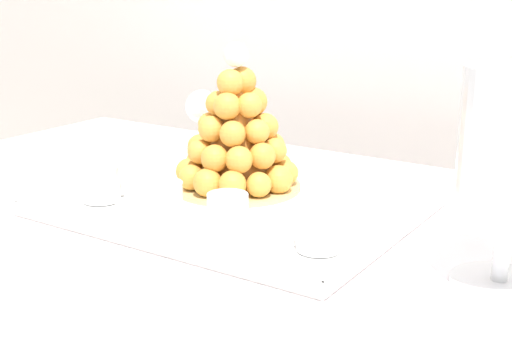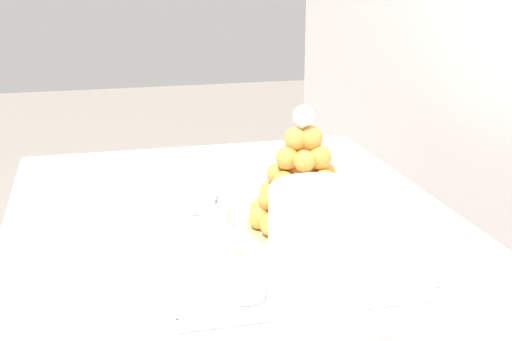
# 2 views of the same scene
# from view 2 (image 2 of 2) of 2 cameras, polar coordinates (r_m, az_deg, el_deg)

# --- Properties ---
(buffet_table) EXTENTS (1.74, 0.96, 0.78)m
(buffet_table) POSITION_cam_2_polar(r_m,az_deg,el_deg) (1.25, 1.00, -12.45)
(buffet_table) COLOR brown
(buffet_table) RESTS_ON ground_plane
(serving_tray) EXTENTS (0.56, 0.44, 0.02)m
(serving_tray) POSITION_cam_2_polar(r_m,az_deg,el_deg) (1.32, 1.03, -6.12)
(serving_tray) COLOR white
(serving_tray) RESTS_ON buffet_table
(croquembouche) EXTENTS (0.22, 0.22, 0.25)m
(croquembouche) POSITION_cam_2_polar(r_m,az_deg,el_deg) (1.36, 3.86, -1.20)
(croquembouche) COLOR tan
(croquembouche) RESTS_ON serving_tray
(dessert_cup_left) EXTENTS (0.06, 0.06, 0.06)m
(dessert_cup_left) POSITION_cam_2_polar(r_m,az_deg,el_deg) (1.48, -4.62, -2.33)
(dessert_cup_left) COLOR silver
(dessert_cup_left) RESTS_ON serving_tray
(dessert_cup_mid_left) EXTENTS (0.06, 0.06, 0.05)m
(dessert_cup_mid_left) POSITION_cam_2_polar(r_m,az_deg,el_deg) (1.36, -3.34, -4.27)
(dessert_cup_mid_left) COLOR silver
(dessert_cup_mid_left) RESTS_ON serving_tray
(dessert_cup_centre) EXTENTS (0.06, 0.06, 0.06)m
(dessert_cup_centre) POSITION_cam_2_polar(r_m,az_deg,el_deg) (1.24, -2.99, -6.45)
(dessert_cup_centre) COLOR silver
(dessert_cup_centre) RESTS_ON serving_tray
(dessert_cup_mid_right) EXTENTS (0.06, 0.06, 0.06)m
(dessert_cup_mid_right) POSITION_cam_2_polar(r_m,az_deg,el_deg) (1.11, -0.82, -9.32)
(dessert_cup_mid_right) COLOR silver
(dessert_cup_mid_right) RESTS_ON serving_tray
(creme_brulee_ramekin) EXTENTS (0.10, 0.10, 0.02)m
(creme_brulee_ramekin) POSITION_cam_2_polar(r_m,az_deg,el_deg) (1.51, -1.64, -2.44)
(creme_brulee_ramekin) COLOR white
(creme_brulee_ramekin) RESTS_ON serving_tray
(macaron_goblet) EXTENTS (0.13, 0.13, 0.27)m
(macaron_goblet) POSITION_cam_2_polar(r_m,az_deg,el_deg) (0.86, 5.17, -7.85)
(macaron_goblet) COLOR white
(macaron_goblet) RESTS_ON buffet_table
(wine_glass) EXTENTS (0.07, 0.07, 0.15)m
(wine_glass) POSITION_cam_2_polar(r_m,az_deg,el_deg) (1.54, 6.14, 1.48)
(wine_glass) COLOR silver
(wine_glass) RESTS_ON buffet_table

